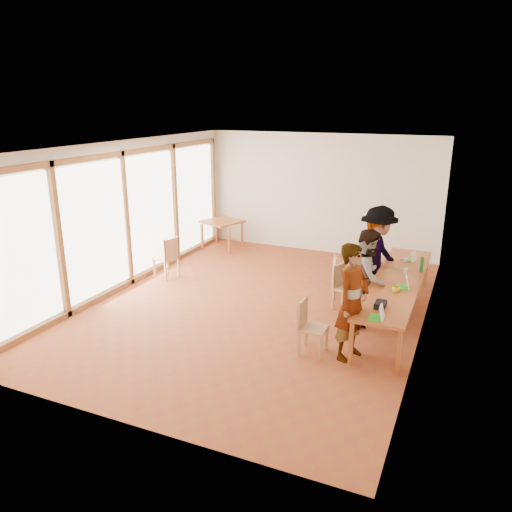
{
  "coord_description": "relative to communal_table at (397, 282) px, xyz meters",
  "views": [
    {
      "loc": [
        3.53,
        -8.11,
        3.75
      ],
      "look_at": [
        0.12,
        -0.33,
        1.1
      ],
      "focal_mm": 35.0,
      "sensor_mm": 36.0,
      "label": 1
    }
  ],
  "objects": [
    {
      "name": "person_near",
      "position": [
        -0.41,
        -1.7,
        0.2
      ],
      "size": [
        0.62,
        0.76,
        1.8
      ],
      "primitive_type": "imported",
      "rotation": [
        0.0,
        0.0,
        1.25
      ],
      "color": "gray",
      "rests_on": "ground"
    },
    {
      "name": "green_bottle",
      "position": [
        0.33,
        0.6,
        0.19
      ],
      "size": [
        0.07,
        0.07,
        0.28
      ],
      "primitive_type": "cylinder",
      "color": "#1B6824",
      "rests_on": "communal_table"
    },
    {
      "name": "ground",
      "position": [
        -2.5,
        -0.42,
        -0.7
      ],
      "size": [
        8.0,
        8.0,
        0.0
      ],
      "primitive_type": "plane",
      "color": "brown",
      "rests_on": "ground"
    },
    {
      "name": "pink_phone",
      "position": [
        -0.12,
        1.22,
        0.05
      ],
      "size": [
        0.05,
        0.1,
        0.01
      ],
      "primitive_type": "cube",
      "color": "#E9398B",
      "rests_on": "communal_table"
    },
    {
      "name": "laptop_mid",
      "position": [
        0.17,
        -0.38,
        0.1
      ],
      "size": [
        0.25,
        0.28,
        0.21
      ],
      "rotation": [
        0.0,
        0.0,
        0.15
      ],
      "color": "green",
      "rests_on": "communal_table"
    },
    {
      "name": "condiment_cup",
      "position": [
        -0.01,
        1.13,
        0.08
      ],
      "size": [
        0.08,
        0.08,
        0.06
      ],
      "primitive_type": "cylinder",
      "color": "white",
      "rests_on": "communal_table"
    },
    {
      "name": "laptop_far",
      "position": [
        0.09,
        1.2,
        0.1
      ],
      "size": [
        0.25,
        0.26,
        0.19
      ],
      "rotation": [
        0.0,
        0.0,
        -0.3
      ],
      "color": "green",
      "rests_on": "communal_table"
    },
    {
      "name": "black_pouch",
      "position": [
        -0.05,
        -1.38,
        0.09
      ],
      "size": [
        0.16,
        0.26,
        0.09
      ],
      "primitive_type": "cube",
      "color": "black",
      "rests_on": "communal_table"
    },
    {
      "name": "chair_near",
      "position": [
        -1.05,
        -1.81,
        -0.17
      ],
      "size": [
        0.4,
        0.4,
        0.46
      ],
      "rotation": [
        0.0,
        0.0,
        -0.0
      ],
      "color": "tan",
      "rests_on": "ground"
    },
    {
      "name": "window_wall",
      "position": [
        -5.46,
        -0.42,
        0.8
      ],
      "size": [
        0.1,
        8.0,
        3.0
      ],
      "primitive_type": "cube",
      "color": "white",
      "rests_on": "ground"
    },
    {
      "name": "ceiling",
      "position": [
        -2.5,
        -0.42,
        2.32
      ],
      "size": [
        6.0,
        8.0,
        0.04
      ],
      "primitive_type": "cube",
      "color": "white",
      "rests_on": "wall_back"
    },
    {
      "name": "wall_right",
      "position": [
        0.5,
        -0.42,
        0.8
      ],
      "size": [
        0.1,
        8.0,
        3.0
      ],
      "primitive_type": "cube",
      "color": "beige",
      "rests_on": "ground"
    },
    {
      "name": "communal_table",
      "position": [
        0.0,
        0.0,
        0.0
      ],
      "size": [
        0.8,
        4.0,
        0.75
      ],
      "color": "#A55424",
      "rests_on": "ground"
    },
    {
      "name": "person_far",
      "position": [
        -0.47,
        0.55,
        0.26
      ],
      "size": [
        1.03,
        1.39,
        1.92
      ],
      "primitive_type": "imported",
      "rotation": [
        0.0,
        0.0,
        1.29
      ],
      "color": "gray",
      "rests_on": "ground"
    },
    {
      "name": "chair_mid",
      "position": [
        -1.0,
        0.12,
        -0.18
      ],
      "size": [
        0.49,
        0.49,
        0.45
      ],
      "rotation": [
        0.0,
        0.0,
        -0.29
      ],
      "color": "tan",
      "rests_on": "ground"
    },
    {
      "name": "side_table",
      "position": [
        -4.9,
        2.78,
        -0.03
      ],
      "size": [
        0.9,
        0.9,
        0.75
      ],
      "rotation": [
        0.0,
        0.0,
        -0.36
      ],
      "color": "#A55424",
      "rests_on": "ground"
    },
    {
      "name": "clear_glass",
      "position": [
        0.09,
        0.4,
        0.09
      ],
      "size": [
        0.07,
        0.07,
        0.09
      ],
      "primitive_type": "cylinder",
      "color": "silver",
      "rests_on": "communal_table"
    },
    {
      "name": "wall_back",
      "position": [
        -2.5,
        3.58,
        0.8
      ],
      "size": [
        6.0,
        0.1,
        3.0
      ],
      "primitive_type": "cube",
      "color": "beige",
      "rests_on": "ground"
    },
    {
      "name": "person_mid",
      "position": [
        -0.45,
        -0.32,
        0.14
      ],
      "size": [
        0.65,
        0.83,
        1.69
      ],
      "primitive_type": "imported",
      "rotation": [
        0.0,
        0.0,
        1.56
      ],
      "color": "gray",
      "rests_on": "ground"
    },
    {
      "name": "chair_empty",
      "position": [
        -0.74,
        1.87,
        -0.1
      ],
      "size": [
        0.59,
        0.59,
        0.52
      ],
      "rotation": [
        0.0,
        0.0,
        0.38
      ],
      "color": "tan",
      "rests_on": "ground"
    },
    {
      "name": "laptop_near",
      "position": [
        0.0,
        -1.8,
        0.1
      ],
      "size": [
        0.22,
        0.25,
        0.2
      ],
      "rotation": [
        0.0,
        0.0,
        0.04
      ],
      "color": "green",
      "rests_on": "communal_table"
    },
    {
      "name": "chair_far",
      "position": [
        -1.2,
        0.65,
        -0.18
      ],
      "size": [
        0.51,
        0.51,
        0.45
      ],
      "rotation": [
        0.0,
        0.0,
        0.36
      ],
      "color": "tan",
      "rests_on": "ground"
    },
    {
      "name": "yellow_mug",
      "position": [
        0.07,
        -0.64,
        0.1
      ],
      "size": [
        0.13,
        0.13,
        0.1
      ],
      "primitive_type": "imported",
      "rotation": [
        0.0,
        0.0,
        0.08
      ],
      "color": "#CCBF0D",
      "rests_on": "communal_table"
    },
    {
      "name": "chair_spare",
      "position": [
        -4.88,
        0.2,
        -0.13
      ],
      "size": [
        0.54,
        0.54,
        0.5
      ],
      "rotation": [
        0.0,
        0.0,
        2.86
      ],
      "color": "tan",
      "rests_on": "ground"
    },
    {
      "name": "wall_front",
      "position": [
        -2.5,
        -4.42,
        0.8
      ],
      "size": [
        6.0,
        0.1,
        3.0
      ],
      "primitive_type": "cube",
      "color": "beige",
      "rests_on": "ground"
    }
  ]
}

